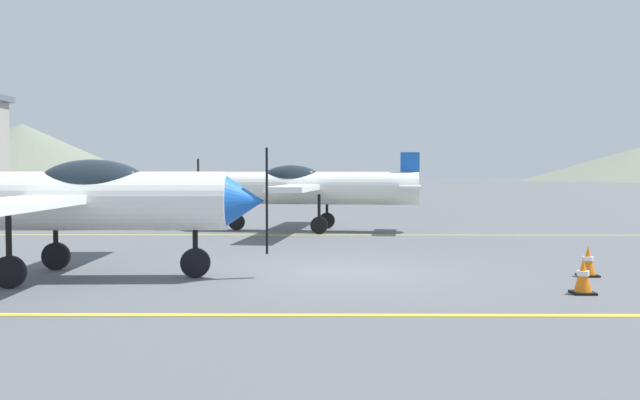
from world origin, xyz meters
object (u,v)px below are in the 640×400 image
airplane_mid (309,187)px  traffic_cone_side (583,276)px  airplane_near (60,199)px  traffic_cone_front (588,261)px

airplane_mid → traffic_cone_side: 12.94m
airplane_near → airplane_mid: size_ratio=1.00×
traffic_cone_front → traffic_cone_side: bearing=-113.3°
airplane_mid → traffic_cone_front: 11.59m
airplane_near → traffic_cone_side: (9.23, -1.58, -1.21)m
airplane_near → traffic_cone_side: 9.44m
airplane_near → traffic_cone_front: size_ratio=15.07×
traffic_cone_side → traffic_cone_front: bearing=66.7°
airplane_near → traffic_cone_side: airplane_near is taller
airplane_mid → traffic_cone_side: size_ratio=15.14×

